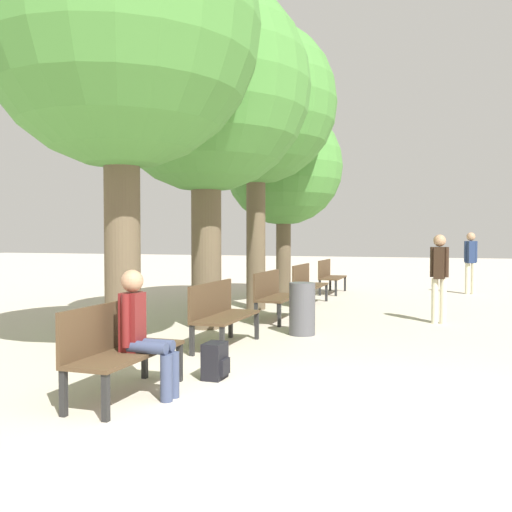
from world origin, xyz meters
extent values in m
plane|color=beige|center=(0.00, 0.00, 0.00)|extent=(80.00, 80.00, 0.00)
cube|color=#4C3823|center=(-2.08, 0.08, 0.45)|extent=(0.54, 1.59, 0.04)
cube|color=#4C3823|center=(-2.33, 0.08, 0.72)|extent=(0.04, 1.59, 0.50)
cube|color=black|center=(-1.85, -0.67, 0.22)|extent=(0.06, 0.06, 0.43)
cube|color=black|center=(-1.85, 0.83, 0.22)|extent=(0.06, 0.06, 0.43)
cube|color=black|center=(-2.31, -0.67, 0.22)|extent=(0.06, 0.06, 0.43)
cube|color=black|center=(-2.31, 0.83, 0.22)|extent=(0.06, 0.06, 0.43)
cube|color=#4C3823|center=(-2.08, 2.89, 0.45)|extent=(0.54, 1.59, 0.04)
cube|color=#4C3823|center=(-2.33, 2.89, 0.72)|extent=(0.04, 1.59, 0.50)
cube|color=black|center=(-1.85, 2.14, 0.22)|extent=(0.06, 0.06, 0.43)
cube|color=black|center=(-1.85, 3.64, 0.22)|extent=(0.06, 0.06, 0.43)
cube|color=black|center=(-2.31, 2.14, 0.22)|extent=(0.06, 0.06, 0.43)
cube|color=black|center=(-2.31, 3.64, 0.22)|extent=(0.06, 0.06, 0.43)
cube|color=#4C3823|center=(-2.08, 5.70, 0.45)|extent=(0.54, 1.59, 0.04)
cube|color=#4C3823|center=(-2.33, 5.70, 0.72)|extent=(0.04, 1.59, 0.50)
cube|color=black|center=(-1.85, 4.96, 0.22)|extent=(0.06, 0.06, 0.43)
cube|color=black|center=(-1.85, 6.45, 0.22)|extent=(0.06, 0.06, 0.43)
cube|color=black|center=(-2.31, 4.96, 0.22)|extent=(0.06, 0.06, 0.43)
cube|color=black|center=(-2.31, 6.45, 0.22)|extent=(0.06, 0.06, 0.43)
cube|color=#4C3823|center=(-2.08, 8.51, 0.45)|extent=(0.54, 1.59, 0.04)
cube|color=#4C3823|center=(-2.33, 8.51, 0.72)|extent=(0.04, 1.59, 0.50)
cube|color=black|center=(-1.85, 7.77, 0.22)|extent=(0.06, 0.06, 0.43)
cube|color=black|center=(-1.85, 9.26, 0.22)|extent=(0.06, 0.06, 0.43)
cube|color=black|center=(-2.31, 7.77, 0.22)|extent=(0.06, 0.06, 0.43)
cube|color=black|center=(-2.31, 9.26, 0.22)|extent=(0.06, 0.06, 0.43)
cube|color=#4C3823|center=(-2.08, 11.33, 0.45)|extent=(0.54, 1.59, 0.04)
cube|color=#4C3823|center=(-2.33, 11.33, 0.72)|extent=(0.04, 1.59, 0.50)
cube|color=black|center=(-1.85, 10.58, 0.22)|extent=(0.06, 0.06, 0.43)
cube|color=black|center=(-1.85, 12.07, 0.22)|extent=(0.06, 0.06, 0.43)
cube|color=black|center=(-2.31, 10.58, 0.22)|extent=(0.06, 0.06, 0.43)
cube|color=black|center=(-2.31, 12.07, 0.22)|extent=(0.06, 0.06, 0.43)
cylinder|color=brown|center=(-3.08, 1.61, 1.71)|extent=(0.48, 0.48, 3.41)
sphere|color=#478438|center=(-3.08, 1.61, 4.44)|extent=(3.74, 3.74, 3.74)
cylinder|color=brown|center=(-3.08, 4.42, 1.66)|extent=(0.54, 0.54, 3.31)
sphere|color=#478438|center=(-3.08, 4.42, 4.35)|extent=(3.77, 3.77, 3.77)
cylinder|color=brown|center=(-3.08, 7.24, 1.84)|extent=(0.44, 0.44, 3.67)
sphere|color=#478438|center=(-3.08, 7.24, 4.68)|extent=(3.66, 3.66, 3.66)
cylinder|color=brown|center=(-3.08, 9.55, 1.33)|extent=(0.39, 0.39, 2.66)
sphere|color=#478438|center=(-3.08, 9.55, 3.52)|extent=(3.13, 3.13, 3.13)
cylinder|color=#384260|center=(-1.84, 0.06, 0.54)|extent=(0.43, 0.13, 0.13)
cylinder|color=#384260|center=(-1.62, 0.06, 0.24)|extent=(0.13, 0.13, 0.47)
cylinder|color=#384260|center=(-1.84, 0.22, 0.54)|extent=(0.43, 0.13, 0.13)
cylinder|color=#384260|center=(-1.62, 0.22, 0.24)|extent=(0.13, 0.13, 0.47)
cube|color=maroon|center=(-2.05, 0.14, 0.78)|extent=(0.20, 0.23, 0.61)
cylinder|color=maroon|center=(-2.05, 0.01, 0.81)|extent=(0.09, 0.09, 0.55)
cylinder|color=maroon|center=(-2.05, 0.27, 0.81)|extent=(0.09, 0.09, 0.55)
sphere|color=#A37A5B|center=(-2.05, 0.14, 1.21)|extent=(0.23, 0.23, 0.23)
cube|color=black|center=(-1.52, 1.07, 0.21)|extent=(0.22, 0.33, 0.43)
cube|color=black|center=(-1.39, 1.07, 0.15)|extent=(0.04, 0.23, 0.19)
cylinder|color=beige|center=(1.62, 12.34, 0.45)|extent=(0.13, 0.13, 0.89)
cylinder|color=beige|center=(1.78, 12.34, 0.45)|extent=(0.13, 0.13, 0.89)
cube|color=navy|center=(1.70, 12.34, 1.21)|extent=(0.31, 0.30, 0.63)
cylinder|color=navy|center=(1.57, 12.34, 1.22)|extent=(0.09, 0.09, 0.60)
cylinder|color=navy|center=(1.84, 12.34, 1.22)|extent=(0.09, 0.09, 0.60)
sphere|color=#A37A5B|center=(1.70, 12.34, 1.65)|extent=(0.24, 0.24, 0.24)
cylinder|color=beige|center=(0.85, 6.32, 0.43)|extent=(0.12, 0.12, 0.86)
cylinder|color=beige|center=(1.00, 6.32, 0.43)|extent=(0.12, 0.12, 0.86)
cube|color=black|center=(0.92, 6.32, 1.16)|extent=(0.21, 0.25, 0.61)
cylinder|color=black|center=(0.79, 6.32, 1.18)|extent=(0.09, 0.09, 0.58)
cylinder|color=black|center=(1.05, 6.32, 1.18)|extent=(0.09, 0.09, 0.58)
sphere|color=#A37A5B|center=(0.92, 6.32, 1.59)|extent=(0.23, 0.23, 0.23)
cylinder|color=#4C4C51|center=(-1.26, 4.28, 0.44)|extent=(0.44, 0.44, 0.89)
camera|label=1|loc=(1.05, -5.06, 1.68)|focal=40.00mm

